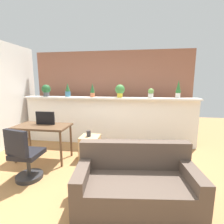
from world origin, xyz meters
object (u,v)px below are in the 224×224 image
Objects in this scene: tv_monitor at (45,118)px; vase_on_shelf at (89,134)px; desk at (43,129)px; couch at (136,185)px; potted_plant_4 at (151,93)px; office_chair at (25,158)px; side_cube_shelf at (90,147)px; potted_plant_1 at (68,90)px; potted_plant_3 at (120,90)px; potted_plant_0 at (46,90)px; potted_plant_5 at (178,90)px; potted_plant_2 at (92,90)px.

vase_on_shelf is at bearing 5.56° from tv_monitor.
couch is (1.94, -1.07, -0.38)m from desk.
potted_plant_4 reaches higher than vase_on_shelf.
tv_monitor is 0.97m from vase_on_shelf.
office_chair reaches higher than vase_on_shelf.
potted_plant_4 is 1.80m from vase_on_shelf.
vase_on_shelf reaches higher than side_cube_shelf.
potted_plant_1 is 1.39m from potted_plant_3.
potted_plant_3 is at bearing 178.90° from potted_plant_4.
potted_plant_0 is 2.76m from potted_plant_4.
potted_plant_5 reaches higher than office_chair.
couch is at bearing -78.28° from potted_plant_3.
tv_monitor is (-0.08, -1.04, -0.53)m from potted_plant_1.
office_chair is (-2.78, -1.91, -1.06)m from potted_plant_5.
potted_plant_1 is 3.08m from couch.
tv_monitor is (-2.88, -1.06, -0.56)m from potted_plant_5.
potted_plant_5 is at bearing 1.70° from potted_plant_2.
potted_plant_0 is 1.28m from tv_monitor.
potted_plant_1 is 1.17m from tv_monitor.
potted_plant_4 is 0.53× the size of potted_plant_5.
tv_monitor is at bearing -173.95° from side_cube_shelf.
potted_plant_3 reaches higher than potted_plant_0.
couch is (1.16, -2.15, -1.15)m from potted_plant_2.
potted_plant_4 is at bearing 35.01° from side_cube_shelf.
potted_plant_5 reaches higher than potted_plant_1.
potted_plant_0 is 3.47m from couch.
potted_plant_5 reaches higher than potted_plant_0.
vase_on_shelf is (-1.96, -0.97, -0.89)m from potted_plant_5.
office_chair is (0.63, -1.89, -1.04)m from potted_plant_0.
couch is (0.99, -1.25, 0.03)m from side_cube_shelf.
couch is (-0.96, -2.21, -1.17)m from potted_plant_5.
desk is (-2.25, -1.09, -0.71)m from potted_plant_4.
potted_plant_1 reaches higher than potted_plant_0.
potted_plant_1 reaches higher than potted_plant_4.
couch reaches higher than desk.
tv_monitor is 0.25× the size of couch.
office_chair is 7.19× the size of vase_on_shelf.
desk is at bearing 151.10° from couch.
vase_on_shelf is (1.44, -0.94, -0.86)m from potted_plant_0.
potted_plant_5 is 0.27× the size of couch.
side_cube_shelf is 3.95× the size of vase_on_shelf.
potted_plant_0 is 1.44m from desk.
vase_on_shelf is (0.15, -0.90, -0.87)m from potted_plant_2.
potted_plant_1 is 2.80m from potted_plant_5.
tv_monitor is (-0.77, -0.99, -0.55)m from potted_plant_2.
potted_plant_3 reaches higher than potted_plant_4.
potted_plant_0 is 0.89× the size of potted_plant_2.
potted_plant_5 is 0.87× the size of side_cube_shelf.
side_cube_shelf is 0.31m from vase_on_shelf.
potted_plant_5 reaches higher than side_cube_shelf.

